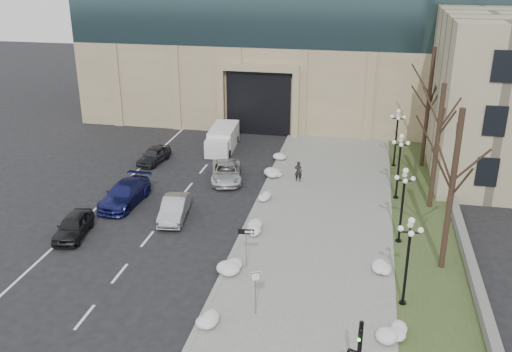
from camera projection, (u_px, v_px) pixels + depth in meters
The scene contains 28 objects.
sidewalk at pixel (320, 224), 36.05m from camera, with size 9.00×40.00×0.12m, color #969690.
curb at pixel (250, 217), 36.87m from camera, with size 0.30×40.00×0.14m, color #969690.
grass_strip at pixel (426, 233), 34.86m from camera, with size 4.00×40.00×0.10m, color #374824.
stone_wall at pixel (457, 218), 36.20m from camera, with size 0.50×30.00×0.70m, color slate.
car_a at pixel (73, 226), 34.40m from camera, with size 1.60×3.96×1.35m, color black.
car_b at pixel (174, 209), 36.61m from camera, with size 1.47×4.22×1.39m, color #A5A8AD.
car_c at pixel (125, 194), 38.74m from camera, with size 2.11×5.18×1.50m, color navy.
car_d at pixel (226, 172), 42.76m from camera, with size 2.21×4.78×1.33m, color silver.
car_e at pixel (154, 155), 46.34m from camera, with size 1.53×3.81×1.30m, color #2C2D31.
pedestrian at pixel (298, 171), 42.20m from camera, with size 0.58×0.38×1.59m, color black.
box_truck at pixel (222, 139), 49.40m from camera, with size 2.40×5.95×1.85m.
one_way_sign at pixel (249, 237), 30.29m from camera, with size 0.91×0.26×2.43m.
keep_sign at pixel (255, 284), 26.44m from camera, with size 0.50×0.21×2.41m.
snow_clump_b at pixel (207, 320), 26.28m from camera, with size 1.10×1.60×0.36m, color white.
snow_clump_c at pixel (235, 266), 30.75m from camera, with size 1.10×1.60×0.36m, color white.
snow_clump_d at pixel (253, 228), 34.91m from camera, with size 1.10×1.60×0.36m, color white.
snow_clump_e at pixel (262, 199), 39.02m from camera, with size 1.10×1.60×0.36m, color white.
snow_clump_f at pixel (274, 175), 43.15m from camera, with size 1.10×1.60×0.36m, color white.
snow_clump_g at pixel (280, 159), 46.58m from camera, with size 1.10×1.60×0.36m, color white.
snow_clump_h at pixel (394, 334), 25.34m from camera, with size 1.10×1.60×0.36m, color white.
snow_clump_i at pixel (385, 267), 30.67m from camera, with size 1.10×1.60×0.36m, color white.
lamppost_a at pixel (408, 250), 26.77m from camera, with size 1.18×1.18×4.76m.
lamppost_b at pixel (403, 195), 32.69m from camera, with size 1.18×1.18×4.76m.
lamppost_c at pixel (400, 158), 38.61m from camera, with size 1.18×1.18×4.76m.
lamppost_d at pixel (397, 130), 44.53m from camera, with size 1.18×1.18×4.76m.
tree_near at pixel (455, 169), 28.99m from camera, with size 3.20×3.20×9.00m.
tree_mid at pixel (439, 130), 36.39m from camera, with size 3.20×3.20×8.50m.
tree_far at pixel (430, 91), 43.44m from camera, with size 3.20×3.20×9.50m.
Camera 1 is at (5.93, -18.54, 16.20)m, focal length 40.00 mm.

